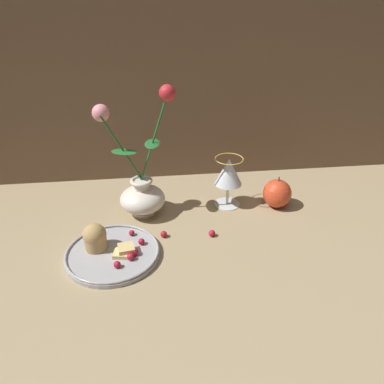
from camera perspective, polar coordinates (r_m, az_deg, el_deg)
name	(u,v)px	position (r m, az deg, el deg)	size (l,w,h in m)	color
ground_plane	(195,228)	(1.01, 0.40, -5.52)	(2.40, 2.40, 0.00)	#9E8966
vase	(141,188)	(1.04, -7.73, 0.60)	(0.21, 0.13, 0.36)	silver
plate_with_pastries	(109,249)	(0.93, -12.56, -8.49)	(0.23, 0.23, 0.08)	#A3A3A8
wine_glass	(229,173)	(1.07, 5.59, 2.83)	(0.08, 0.08, 0.15)	silver
apple_beside_vase	(277,193)	(1.11, 12.84, -0.22)	(0.08, 0.08, 0.09)	#D14223
berry_near_plate	(164,234)	(0.97, -4.32, -6.43)	(0.02, 0.02, 0.02)	#AD192D
berry_front_center	(212,233)	(0.98, 3.06, -6.30)	(0.02, 0.02, 0.02)	#AD192D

